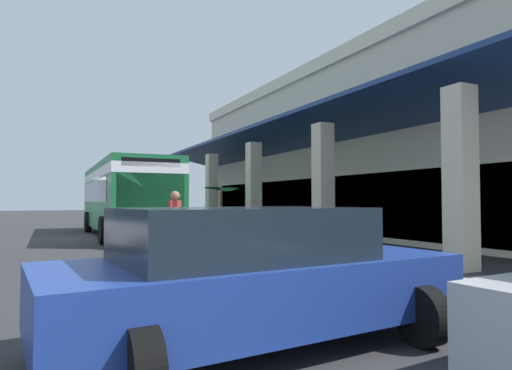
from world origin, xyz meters
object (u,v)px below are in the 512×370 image
pedestrian (175,221)px  potted_palm (221,218)px  parked_sedan_blue (254,275)px  transit_bus (125,194)px

pedestrian → potted_palm: 11.78m
parked_sedan_blue → potted_palm: potted_palm is taller
pedestrian → potted_palm: (-10.48, 5.37, -0.38)m
parked_sedan_blue → pedestrian: (-6.67, 1.00, 0.27)m
transit_bus → parked_sedan_blue: (15.91, -1.27, -1.10)m
transit_bus → pedestrian: transit_bus is taller
parked_sedan_blue → pedestrian: 6.75m
potted_palm → parked_sedan_blue: bearing=-20.4°
parked_sedan_blue → pedestrian: bearing=171.5°
pedestrian → potted_palm: potted_palm is taller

